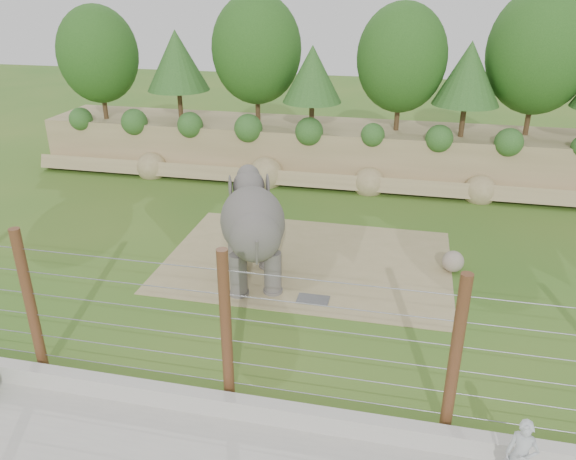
% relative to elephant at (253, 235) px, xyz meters
% --- Properties ---
extents(ground, '(90.00, 90.00, 0.00)m').
position_rel_elephant_xyz_m(ground, '(0.99, -1.24, -1.67)').
color(ground, '#336B21').
rests_on(ground, ground).
extents(back_embankment, '(30.00, 5.52, 8.77)m').
position_rel_elephant_xyz_m(back_embankment, '(1.58, 11.43, 2.29)').
color(back_embankment, '#968257').
rests_on(back_embankment, ground).
extents(dirt_patch, '(10.00, 7.00, 0.02)m').
position_rel_elephant_xyz_m(dirt_patch, '(1.49, 1.76, -1.66)').
color(dirt_patch, '#9E8E5E').
rests_on(dirt_patch, ground).
extents(drain_grate, '(1.00, 0.60, 0.03)m').
position_rel_elephant_xyz_m(drain_grate, '(2.16, -0.86, -1.64)').
color(drain_grate, '#262628').
rests_on(drain_grate, dirt_patch).
extents(elephant, '(3.05, 4.48, 3.34)m').
position_rel_elephant_xyz_m(elephant, '(0.00, 0.00, 0.00)').
color(elephant, '#5E5954').
rests_on(elephant, ground).
extents(stone_ball, '(0.74, 0.74, 0.74)m').
position_rel_elephant_xyz_m(stone_ball, '(6.49, 2.04, -1.28)').
color(stone_ball, gray).
rests_on(stone_ball, dirt_patch).
extents(retaining_wall, '(26.00, 0.35, 0.50)m').
position_rel_elephant_xyz_m(retaining_wall, '(0.99, -6.24, -1.42)').
color(retaining_wall, beige).
rests_on(retaining_wall, ground).
extents(barrier_fence, '(20.26, 0.26, 4.00)m').
position_rel_elephant_xyz_m(barrier_fence, '(0.99, -5.74, 0.33)').
color(barrier_fence, '#55341D').
rests_on(barrier_fence, ground).
extents(zookeeper, '(0.70, 0.59, 1.63)m').
position_rel_elephant_xyz_m(zookeeper, '(7.30, -6.99, -0.84)').
color(zookeeper, '#ADB2B6').
rests_on(zookeeper, walkway).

